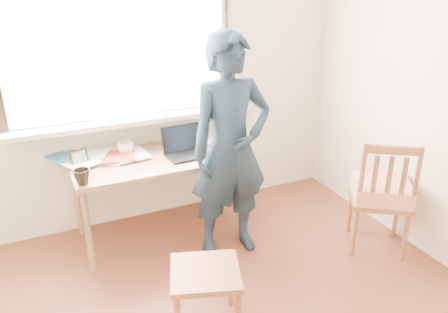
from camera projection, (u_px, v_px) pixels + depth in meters
name	position (u px, v px, depth m)	size (l,w,h in m)	color
room_shell	(246.00, 70.00, 1.86)	(3.52, 4.02, 2.61)	beige
desk	(156.00, 166.00, 3.44)	(1.29, 0.65, 0.69)	#855F42
laptop	(185.00, 148.00, 3.46)	(0.34, 0.28, 0.22)	black
mug_white	(126.00, 148.00, 3.46)	(0.13, 0.13, 0.10)	white
mug_dark	(82.00, 177.00, 2.96)	(0.11, 0.11, 0.11)	black
mouse	(212.00, 151.00, 3.49)	(0.08, 0.06, 0.03)	black
desk_clutter	(105.00, 156.00, 3.41)	(0.82, 0.47, 0.03)	white
book_a	(109.00, 154.00, 3.45)	(0.21, 0.28, 0.03)	white
book_b	(193.00, 138.00, 3.79)	(0.19, 0.26, 0.02)	white
picture_frame	(79.00, 158.00, 3.26)	(0.14, 0.07, 0.11)	black
work_chair	(205.00, 279.00, 2.58)	(0.51, 0.49, 0.41)	brown
side_chair	(381.00, 192.00, 3.32)	(0.59, 0.58, 0.93)	brown
person	(230.00, 149.00, 3.17)	(0.62, 0.40, 1.69)	#14222F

